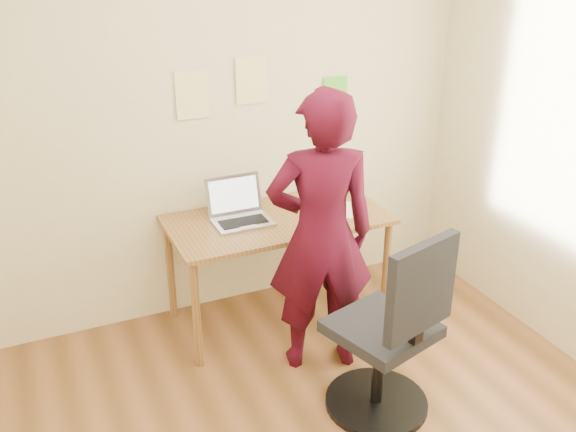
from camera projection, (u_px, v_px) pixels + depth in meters
name	position (u px, v px, depth m)	size (l,w,h in m)	color
room	(348.00, 220.00, 2.59)	(3.58, 3.58, 2.78)	brown
desk	(278.00, 230.00, 4.13)	(1.40, 0.70, 0.74)	olive
laptop	(239.00, 212.00, 4.03)	(0.36, 0.32, 0.26)	#ACACB3
paper_sheet	(337.00, 209.00, 4.21)	(0.19, 0.27, 0.00)	white
phone	(309.00, 224.00, 4.00)	(0.10, 0.14, 0.01)	black
wall_note_left	(192.00, 95.00, 3.93)	(0.21, 0.00, 0.30)	#FFF198
wall_note_mid	(252.00, 80.00, 4.05)	(0.21, 0.00, 0.30)	#FFF198
wall_note_right	(335.00, 95.00, 4.34)	(0.18, 0.00, 0.24)	#57CE2E
office_chair	(391.00, 340.00, 3.34)	(0.60, 0.61, 1.09)	black
person	(321.00, 235.00, 3.61)	(0.62, 0.41, 1.70)	#3E0818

